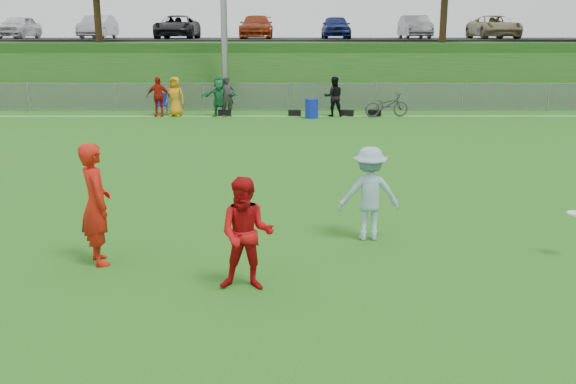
{
  "coord_description": "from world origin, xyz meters",
  "views": [
    {
      "loc": [
        -0.14,
        -9.73,
        3.61
      ],
      "look_at": [
        -0.11,
        0.5,
        1.03
      ],
      "focal_mm": 40.0,
      "sensor_mm": 36.0,
      "label": 1
    }
  ],
  "objects_px": {
    "player_red_left": "(96,204)",
    "frisbee": "(576,213)",
    "bicycle": "(387,105)",
    "recycling_bin": "(312,108)",
    "player_red_center": "(247,234)",
    "player_blue": "(369,194)"
  },
  "relations": [
    {
      "from": "player_blue",
      "to": "player_red_center",
      "type": "bearing_deg",
      "value": 44.14
    },
    {
      "from": "frisbee",
      "to": "bicycle",
      "type": "distance_m",
      "value": 17.61
    },
    {
      "from": "recycling_bin",
      "to": "bicycle",
      "type": "relative_size",
      "value": 0.42
    },
    {
      "from": "player_red_center",
      "to": "player_blue",
      "type": "height_order",
      "value": "player_blue"
    },
    {
      "from": "bicycle",
      "to": "frisbee",
      "type": "bearing_deg",
      "value": 168.66
    },
    {
      "from": "recycling_bin",
      "to": "player_red_center",
      "type": "bearing_deg",
      "value": -95.07
    },
    {
      "from": "bicycle",
      "to": "player_red_center",
      "type": "bearing_deg",
      "value": 153.0
    },
    {
      "from": "bicycle",
      "to": "player_blue",
      "type": "bearing_deg",
      "value": 157.72
    },
    {
      "from": "player_red_left",
      "to": "bicycle",
      "type": "height_order",
      "value": "player_red_left"
    },
    {
      "from": "player_red_center",
      "to": "bicycle",
      "type": "relative_size",
      "value": 0.85
    },
    {
      "from": "frisbee",
      "to": "recycling_bin",
      "type": "distance_m",
      "value": 17.56
    },
    {
      "from": "frisbee",
      "to": "player_red_center",
      "type": "bearing_deg",
      "value": -166.03
    },
    {
      "from": "player_red_center",
      "to": "recycling_bin",
      "type": "bearing_deg",
      "value": 88.94
    },
    {
      "from": "player_red_left",
      "to": "recycling_bin",
      "type": "xyz_separation_m",
      "value": [
        4.06,
        17.42,
        -0.56
      ]
    },
    {
      "from": "player_red_left",
      "to": "frisbee",
      "type": "height_order",
      "value": "player_red_left"
    },
    {
      "from": "player_red_left",
      "to": "player_red_center",
      "type": "distance_m",
      "value": 2.66
    },
    {
      "from": "player_red_left",
      "to": "player_blue",
      "type": "distance_m",
      "value": 4.6
    },
    {
      "from": "player_blue",
      "to": "recycling_bin",
      "type": "relative_size",
      "value": 2.04
    },
    {
      "from": "player_blue",
      "to": "bicycle",
      "type": "bearing_deg",
      "value": -103.88
    },
    {
      "from": "frisbee",
      "to": "bicycle",
      "type": "relative_size",
      "value": 0.15
    },
    {
      "from": "player_red_left",
      "to": "bicycle",
      "type": "distance_m",
      "value": 19.27
    },
    {
      "from": "bicycle",
      "to": "recycling_bin",
      "type": "bearing_deg",
      "value": 84.83
    }
  ]
}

